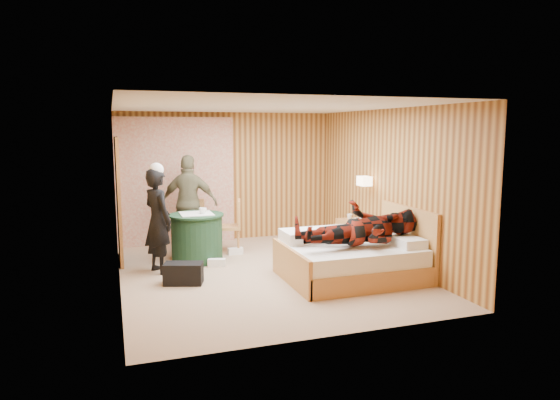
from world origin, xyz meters
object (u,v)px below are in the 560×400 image
object	(u,v)px
man_on_bed	(361,218)
chair_near	(233,222)
nightstand	(352,235)
duffel_bag	(183,273)
wall_lamp	(365,181)
bed	(351,258)
round_table	(197,237)
man_at_table	(189,203)
chair_far	(192,221)
woman_standing	(158,221)

from	to	relation	value
man_on_bed	chair_near	bearing A→B (deg)	119.33
nightstand	chair_near	xyz separation A→B (m)	(-2.03, 0.64, 0.25)
duffel_bag	chair_near	bearing A→B (deg)	73.40
wall_lamp	chair_near	size ratio (longest dim) A/B	0.28
wall_lamp	nightstand	size ratio (longest dim) A/B	0.44
bed	round_table	bearing A→B (deg)	139.07
bed	man_at_table	world-z (taller)	man_at_table
chair_far	woman_standing	size ratio (longest dim) A/B	0.58
chair_far	chair_near	world-z (taller)	chair_near
man_on_bed	man_at_table	bearing A→B (deg)	126.58
round_table	chair_far	size ratio (longest dim) A/B	0.97
wall_lamp	woman_standing	xyz separation A→B (m)	(-3.44, 0.11, -0.50)
bed	woman_standing	xyz separation A→B (m)	(-2.64, 1.23, 0.50)
nightstand	man_on_bed	xyz separation A→B (m)	(-0.73, -1.67, 0.65)
wall_lamp	round_table	distance (m)	2.98
nightstand	woman_standing	distance (m)	3.44
bed	chair_near	world-z (taller)	bed
duffel_bag	man_at_table	bearing A→B (deg)	96.86
man_on_bed	nightstand	bearing A→B (deg)	66.39
man_at_table	chair_near	bearing A→B (deg)	173.58
round_table	woman_standing	size ratio (longest dim) A/B	0.56
nightstand	chair_near	bearing A→B (deg)	162.52
bed	round_table	distance (m)	2.62
bed	man_at_table	size ratio (longest dim) A/B	1.13
wall_lamp	duffel_bag	distance (m)	3.43
bed	chair_far	xyz separation A→B (m)	(-1.95, 2.42, 0.24)
duffel_bag	man_on_bed	distance (m)	2.63
wall_lamp	chair_near	bearing A→B (deg)	155.11
chair_far	round_table	bearing A→B (deg)	-71.65
man_at_table	man_on_bed	distance (m)	3.36
wall_lamp	round_table	xyz separation A→B (m)	(-2.77, 0.60, -0.90)
bed	man_on_bed	size ratio (longest dim) A/B	1.10
bed	chair_far	size ratio (longest dim) A/B	2.09
chair_far	man_on_bed	xyz separation A→B (m)	(1.97, -2.65, 0.40)
nightstand	duffel_bag	xyz separation A→B (m)	(-3.13, -0.94, -0.14)
nightstand	man_on_bed	bearing A→B (deg)	-113.61
woman_standing	man_at_table	size ratio (longest dim) A/B	0.93
man_on_bed	round_table	bearing A→B (deg)	135.84
bed	man_on_bed	xyz separation A→B (m)	(0.02, -0.23, 0.64)
chair_near	duffel_bag	bearing A→B (deg)	-20.83
nightstand	man_at_table	distance (m)	2.97
bed	nightstand	size ratio (longest dim) A/B	3.30
woman_standing	man_on_bed	bearing A→B (deg)	-143.47
duffel_bag	wall_lamp	bearing A→B (deg)	29.30
wall_lamp	chair_far	xyz separation A→B (m)	(-2.75, 1.30, -0.76)
chair_far	man_on_bed	distance (m)	3.33
nightstand	wall_lamp	bearing A→B (deg)	-82.35
round_table	chair_near	distance (m)	0.81
nightstand	chair_far	xyz separation A→B (m)	(-2.70, 0.98, 0.25)
nightstand	woman_standing	xyz separation A→B (m)	(-3.39, -0.21, 0.50)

